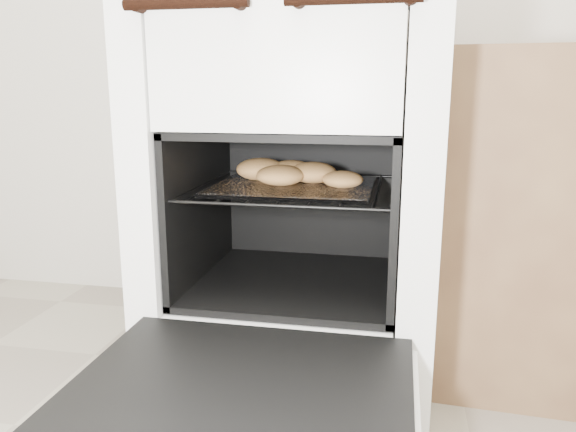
{
  "coord_description": "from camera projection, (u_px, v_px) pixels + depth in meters",
  "views": [
    {
      "loc": [
        0.16,
        -0.29,
        0.74
      ],
      "look_at": [
        -0.09,
        0.96,
        0.45
      ],
      "focal_mm": 35.0,
      "sensor_mm": 36.0,
      "label": 1
    }
  ],
  "objects": [
    {
      "name": "stove",
      "position": [
        300.0,
        181.0,
        1.45
      ],
      "size": [
        0.67,
        0.75,
        1.03
      ],
      "color": "white",
      "rests_on": "ground"
    },
    {
      "name": "oven_door",
      "position": [
        242.0,
        392.0,
        0.97
      ],
      "size": [
        0.6,
        0.47,
        0.04
      ],
      "color": "black",
      "rests_on": "stove"
    },
    {
      "name": "oven_rack",
      "position": [
        295.0,
        188.0,
        1.38
      ],
      "size": [
        0.49,
        0.47,
        0.01
      ],
      "color": "black",
      "rests_on": "stove"
    },
    {
      "name": "foil_sheet",
      "position": [
        293.0,
        186.0,
        1.36
      ],
      "size": [
        0.38,
        0.33,
        0.01
      ],
      "primitive_type": "cube",
      "color": "white",
      "rests_on": "oven_rack"
    },
    {
      "name": "baked_rolls",
      "position": [
        291.0,
        172.0,
        1.38
      ],
      "size": [
        0.36,
        0.23,
        0.06
      ],
      "color": "tan",
      "rests_on": "foil_sheet"
    }
  ]
}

